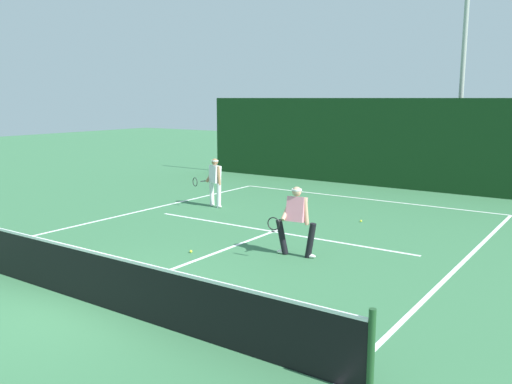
{
  "coord_description": "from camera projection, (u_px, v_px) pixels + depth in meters",
  "views": [
    {
      "loc": [
        7.53,
        -5.64,
        3.51
      ],
      "look_at": [
        -0.61,
        6.15,
        1.0
      ],
      "focal_mm": 37.69,
      "sensor_mm": 36.0,
      "label": 1
    }
  ],
  "objects": [
    {
      "name": "tennis_ball",
      "position": [
        361.0,
        221.0,
        15.39
      ],
      "size": [
        0.07,
        0.07,
        0.07
      ],
      "primitive_type": "sphere",
      "color": "#D1E033",
      "rests_on": "ground_plane"
    },
    {
      "name": "court_line_sideline_right",
      "position": [
        337.0,
        384.0,
        6.67
      ],
      "size": [
        0.1,
        23.72,
        0.01
      ],
      "primitive_type": "cube",
      "color": "white",
      "rests_on": "ground_plane"
    },
    {
      "name": "tennis_net",
      "position": [
        84.0,
        274.0,
        9.31
      ],
      "size": [
        10.66,
        0.09,
        1.09
      ],
      "color": "#1E4723",
      "rests_on": "ground_plane"
    },
    {
      "name": "player_far",
      "position": [
        215.0,
        180.0,
        17.45
      ],
      "size": [
        0.95,
        0.83,
        1.59
      ],
      "rotation": [
        0.0,
        0.0,
        2.8
      ],
      "color": "silver",
      "rests_on": "ground_plane"
    },
    {
      "name": "back_fence_windscreen",
      "position": [
        393.0,
        143.0,
        21.02
      ],
      "size": [
        17.53,
        0.12,
        3.51
      ],
      "primitive_type": "cube",
      "color": "#173B1A",
      "rests_on": "ground_plane"
    },
    {
      "name": "court_line_baseline_far",
      "position": [
        362.0,
        198.0,
        19.01
      ],
      "size": [
        9.72,
        0.1,
        0.01
      ],
      "primitive_type": "cube",
      "color": "white",
      "rests_on": "ground_plane"
    },
    {
      "name": "player_near",
      "position": [
        296.0,
        218.0,
        11.96
      ],
      "size": [
        0.99,
        0.89,
        1.59
      ],
      "rotation": [
        0.0,
        0.0,
        3.26
      ],
      "color": "black",
      "rests_on": "ground_plane"
    },
    {
      "name": "court_line_service",
      "position": [
        273.0,
        231.0,
        14.31
      ],
      "size": [
        7.93,
        0.1,
        0.01
      ],
      "primitive_type": "cube",
      "color": "white",
      "rests_on": "ground_plane"
    },
    {
      "name": "light_pole",
      "position": [
        464.0,
        54.0,
        20.22
      ],
      "size": [
        0.55,
        0.44,
        8.52
      ],
      "color": "#9EA39E",
      "rests_on": "ground_plane"
    },
    {
      "name": "ground_plane",
      "position": [
        85.0,
        302.0,
        9.39
      ],
      "size": [
        80.0,
        80.0,
        0.0
      ],
      "primitive_type": "plane",
      "color": "#377047"
    },
    {
      "name": "court_line_centre",
      "position": [
        204.0,
        257.0,
        11.99
      ],
      "size": [
        0.1,
        6.4,
        0.01
      ],
      "primitive_type": "cube",
      "color": "white",
      "rests_on": "ground_plane"
    },
    {
      "name": "tennis_ball_extra",
      "position": [
        191.0,
        251.0,
        12.34
      ],
      "size": [
        0.07,
        0.07,
        0.07
      ],
      "primitive_type": "sphere",
      "color": "#D1E033",
      "rests_on": "ground_plane"
    }
  ]
}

